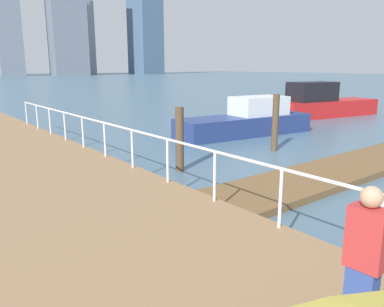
% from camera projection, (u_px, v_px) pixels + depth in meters
% --- Properties ---
extents(ground_plane, '(300.00, 300.00, 0.00)m').
position_uv_depth(ground_plane, '(116.00, 134.00, 17.99)').
color(ground_plane, slate).
extents(floating_dock, '(10.45, 2.00, 0.18)m').
position_uv_depth(floating_dock, '(332.00, 173.00, 11.17)').
color(floating_dock, brown).
rests_on(floating_dock, ground_plane).
extents(boardwalk_railing, '(0.06, 28.88, 1.08)m').
position_uv_depth(boardwalk_railing, '(245.00, 170.00, 7.08)').
color(boardwalk_railing, white).
rests_on(boardwalk_railing, boardwalk).
extents(dock_piling_0, '(0.25, 0.25, 2.12)m').
position_uv_depth(dock_piling_0, '(275.00, 123.00, 14.23)').
color(dock_piling_0, brown).
rests_on(dock_piling_0, ground_plane).
extents(dock_piling_4, '(0.26, 0.26, 1.95)m').
position_uv_depth(dock_piling_4, '(180.00, 140.00, 11.47)').
color(dock_piling_4, brown).
rests_on(dock_piling_4, ground_plane).
extents(moored_boat_0, '(6.89, 2.68, 1.74)m').
position_uv_depth(moored_boat_0, '(248.00, 121.00, 17.81)').
color(moored_boat_0, navy).
rests_on(moored_boat_0, ground_plane).
extents(moored_boat_1, '(7.57, 3.19, 2.18)m').
position_uv_depth(moored_boat_1, '(322.00, 104.00, 24.07)').
color(moored_boat_1, red).
rests_on(moored_boat_1, ground_plane).
extents(pedestrian_1, '(0.24, 0.37, 1.63)m').
position_uv_depth(pedestrian_1, '(364.00, 263.00, 3.76)').
color(pedestrian_1, '#334C99').
rests_on(pedestrian_1, boardwalk).
extents(skyline_tower_4, '(11.95, 9.64, 44.06)m').
position_uv_depth(skyline_tower_4, '(66.00, 6.00, 124.11)').
color(skyline_tower_4, slate).
rests_on(skyline_tower_4, ground_plane).
extents(skyline_tower_5, '(9.15, 6.74, 41.63)m').
position_uv_depth(skyline_tower_5, '(79.00, 18.00, 144.66)').
color(skyline_tower_5, '#8C939E').
rests_on(skyline_tower_5, ground_plane).
extents(skyline_tower_6, '(10.94, 11.40, 55.78)m').
position_uv_depth(skyline_tower_6, '(145.00, 0.00, 146.93)').
color(skyline_tower_6, slate).
rests_on(skyline_tower_6, ground_plane).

